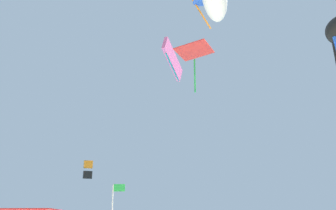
% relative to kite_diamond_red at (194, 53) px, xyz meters
% --- Properties ---
extents(kite_diamond_red, '(3.68, 3.69, 4.04)m').
position_rel_kite_diamond_red_xyz_m(kite_diamond_red, '(0.00, 0.00, 0.00)').
color(kite_diamond_red, red).
extents(kite_box_orange, '(1.19, 1.24, 2.04)m').
position_rel_kite_diamond_red_xyz_m(kite_box_orange, '(-11.50, 11.45, -8.39)').
color(kite_box_orange, orange).
extents(kite_parafoil_pink, '(2.37, 5.96, 3.75)m').
position_rel_kite_diamond_red_xyz_m(kite_parafoil_pink, '(-2.21, 11.92, 4.67)').
color(kite_parafoil_pink, pink).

